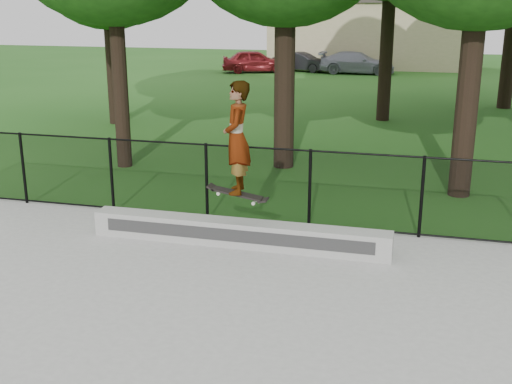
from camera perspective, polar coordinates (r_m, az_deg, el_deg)
grind_ledge at (r=11.09m, az=-1.61°, el=-3.67°), size 5.25×0.40×0.44m
car_a at (r=38.89m, az=-0.08°, el=11.56°), size 4.20×2.77×1.34m
car_b at (r=39.63m, az=4.08°, el=11.46°), size 3.30×1.88×1.13m
car_c at (r=38.72m, az=8.95°, el=11.28°), size 4.02×1.79×1.27m
skater_airborne at (r=10.36m, az=-1.70°, el=4.68°), size 0.83×0.75×1.99m
chainlink_fence at (r=11.82m, az=4.80°, el=0.28°), size 16.06×0.06×1.50m
distant_building at (r=43.50m, az=9.88°, el=13.84°), size 12.40×6.40×4.30m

